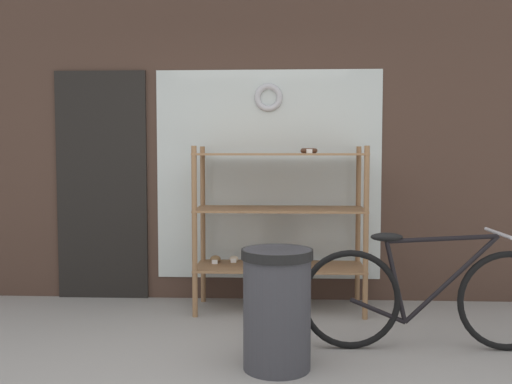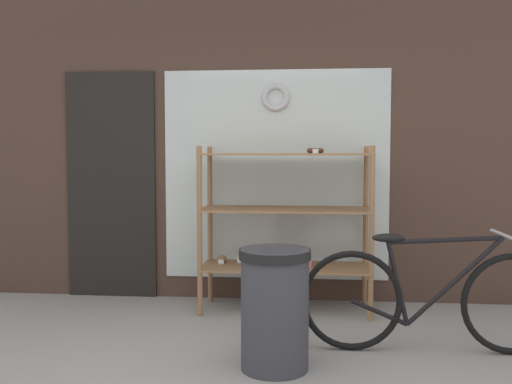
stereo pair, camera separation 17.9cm
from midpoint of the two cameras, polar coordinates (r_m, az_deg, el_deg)
storefront_facade at (r=5.26m, az=-2.30°, el=6.34°), size 5.90×0.13×3.21m
display_case at (r=4.86m, az=1.38°, el=-2.40°), size 1.44×0.53×1.41m
bicycle at (r=4.10m, az=15.62°, el=-10.05°), size 1.76×0.46×0.82m
trash_bin at (r=3.61m, az=0.67°, el=-11.20°), size 0.45×0.45×0.75m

